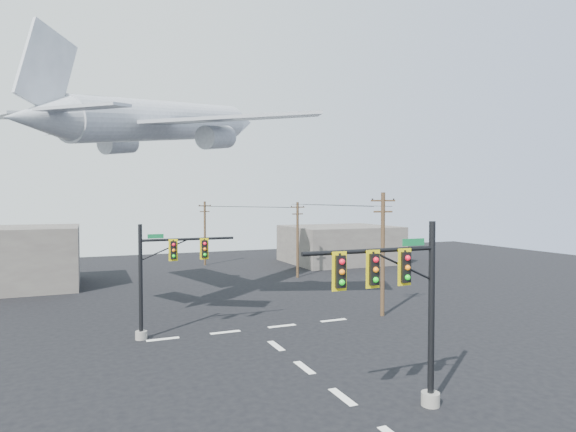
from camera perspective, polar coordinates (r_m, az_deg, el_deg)
name	(u,v)px	position (r m, az deg, el deg)	size (l,w,h in m)	color
ground	(342,397)	(22.73, 6.47, -20.54)	(120.00, 120.00, 0.00)	black
lane_markings	(294,360)	(27.20, 0.72, -16.65)	(14.00, 21.20, 0.01)	white
signal_mast_near	(403,307)	(20.37, 13.52, -10.39)	(6.36, 0.86, 7.79)	gray
signal_mast_far	(162,277)	(31.44, -14.75, -7.02)	(6.30, 0.79, 7.17)	gray
utility_pole_a	(383,251)	(36.53, 11.16, -4.15)	(1.82, 0.57, 9.22)	#4B3720
utility_pole_b	(298,238)	(53.40, 1.14, -2.64)	(1.70, 0.28, 8.39)	#4B3720
utility_pole_c	(205,232)	(64.33, -9.83, -1.86)	(1.72, 0.39, 8.42)	#4B3720
power_lines	(287,206)	(50.74, -0.08, 1.19)	(8.74, 32.45, 0.41)	black
airliner	(166,122)	(40.08, -14.21, 10.77)	(23.68, 22.77, 7.38)	silver
building_right	(340,244)	(66.93, 6.13, -3.33)	(14.00, 12.00, 5.00)	#656059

